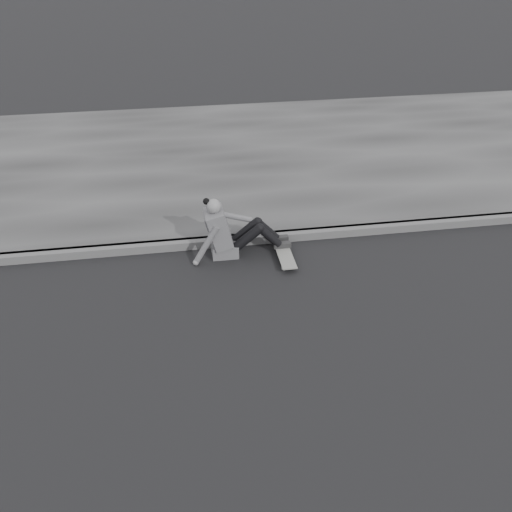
% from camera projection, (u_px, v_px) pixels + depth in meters
% --- Properties ---
extents(ground, '(80.00, 80.00, 0.00)m').
position_uv_depth(ground, '(505.00, 341.00, 6.43)').
color(ground, black).
rests_on(ground, ground).
extents(curb, '(24.00, 0.16, 0.12)m').
position_uv_depth(curb, '(416.00, 225.00, 8.55)').
color(curb, '#535353').
rests_on(curb, ground).
extents(sidewalk, '(24.00, 6.00, 0.12)m').
position_uv_depth(sidewalk, '(356.00, 150.00, 11.06)').
color(sidewalk, '#383838').
rests_on(sidewalk, ground).
extents(skateboard, '(0.20, 0.78, 0.09)m').
position_uv_depth(skateboard, '(284.00, 254.00, 7.85)').
color(skateboard, '#A9A9A3').
rests_on(skateboard, ground).
extents(seated_woman, '(1.38, 0.46, 0.88)m').
position_uv_depth(seated_woman, '(229.00, 231.00, 7.80)').
color(seated_woman, '#58585B').
rests_on(seated_woman, ground).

